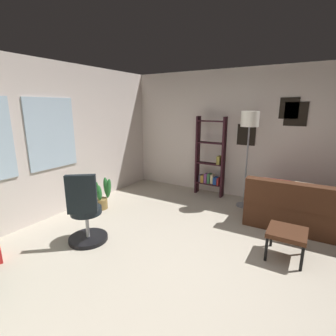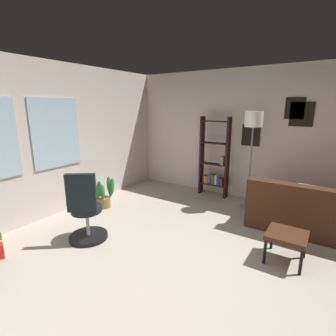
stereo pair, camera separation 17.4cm
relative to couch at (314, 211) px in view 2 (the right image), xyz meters
name	(u,v)px [view 2 (the right image)]	position (x,y,z in m)	size (l,w,h in m)	color
ground_plane	(201,273)	(-1.98, 1.03, -0.34)	(5.51, 5.91, 0.10)	#B4AA98
wall_back_with_windows	(47,141)	(-2.00, 4.03, 1.06)	(5.51, 0.12, 2.69)	beige
wall_right_with_frames	(266,137)	(0.83, 1.03, 1.06)	(0.12, 5.91, 2.69)	beige
couch	(314,211)	(0.00, 0.00, 0.00)	(1.60, 1.74, 0.82)	#412315
footstool	(287,237)	(-1.23, 0.22, 0.04)	(0.47, 0.47, 0.39)	#412315
office_chair	(86,214)	(-2.29, 2.74, 0.12)	(0.58, 0.58, 1.06)	black
bookshelf	(214,162)	(0.56, 1.99, 0.46)	(0.18, 0.64, 1.73)	black
floor_lamp	(253,128)	(0.26, 1.15, 1.26)	(0.33, 0.33, 1.85)	slate
potted_plant	(105,195)	(-1.26, 3.48, -0.04)	(0.43, 0.28, 0.59)	olive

